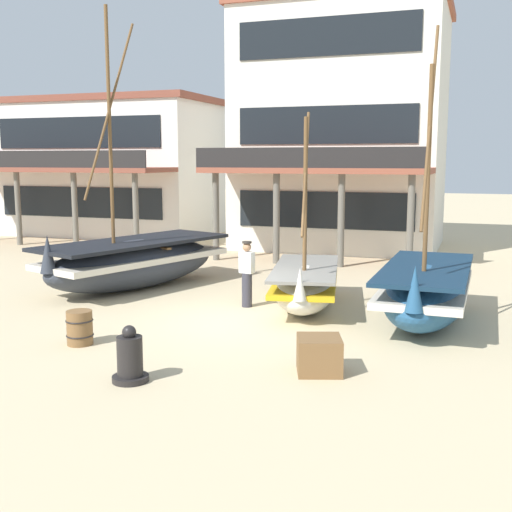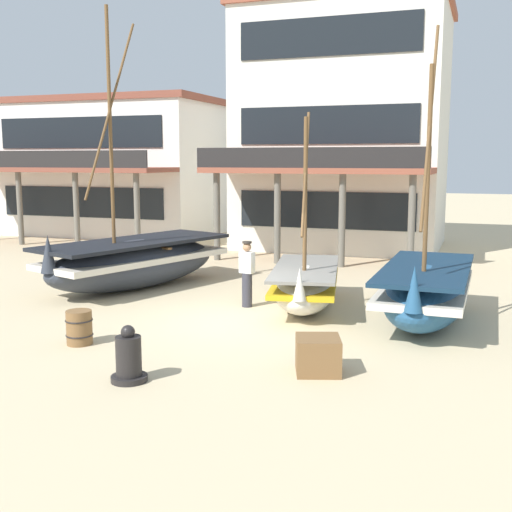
{
  "view_description": "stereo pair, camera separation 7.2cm",
  "coord_description": "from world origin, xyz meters",
  "px_view_note": "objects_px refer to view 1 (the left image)",
  "views": [
    {
      "loc": [
        5.13,
        -13.52,
        3.74
      ],
      "look_at": [
        0.0,
        1.0,
        1.4
      ],
      "focal_mm": 44.91,
      "sensor_mm": 36.0,
      "label": 1
    },
    {
      "loc": [
        5.19,
        -13.49,
        3.74
      ],
      "look_at": [
        0.0,
        1.0,
        1.4
      ],
      "focal_mm": 44.91,
      "sensor_mm": 36.0,
      "label": 2
    }
  ],
  "objects_px": {
    "fishing_boat_centre_large": "(134,262)",
    "harbor_building_annex": "(109,167)",
    "fishing_boat_far_right": "(426,292)",
    "fisherman_by_hull": "(247,275)",
    "cargo_crate": "(319,355)",
    "fishing_boat_near_left": "(305,285)",
    "harbor_building_main": "(342,129)",
    "capstan_winch": "(130,359)",
    "wooden_barrel": "(80,328)"
  },
  "relations": [
    {
      "from": "capstan_winch",
      "to": "cargo_crate",
      "type": "height_order",
      "value": "capstan_winch"
    },
    {
      "from": "fishing_boat_near_left",
      "to": "cargo_crate",
      "type": "height_order",
      "value": "fishing_boat_near_left"
    },
    {
      "from": "fishing_boat_centre_large",
      "to": "cargo_crate",
      "type": "height_order",
      "value": "fishing_boat_centre_large"
    },
    {
      "from": "fishing_boat_near_left",
      "to": "wooden_barrel",
      "type": "bearing_deg",
      "value": -126.67
    },
    {
      "from": "fishing_boat_centre_large",
      "to": "wooden_barrel",
      "type": "bearing_deg",
      "value": -70.85
    },
    {
      "from": "cargo_crate",
      "to": "fishing_boat_centre_large",
      "type": "bearing_deg",
      "value": 141.44
    },
    {
      "from": "fishing_boat_far_right",
      "to": "wooden_barrel",
      "type": "bearing_deg",
      "value": -147.27
    },
    {
      "from": "fishing_boat_near_left",
      "to": "cargo_crate",
      "type": "bearing_deg",
      "value": -72.1
    },
    {
      "from": "fishing_boat_far_right",
      "to": "harbor_building_annex",
      "type": "xyz_separation_m",
      "value": [
        -16.53,
        13.08,
        2.61
      ]
    },
    {
      "from": "harbor_building_main",
      "to": "cargo_crate",
      "type": "bearing_deg",
      "value": -79.21
    },
    {
      "from": "fishing_boat_near_left",
      "to": "fishing_boat_far_right",
      "type": "distance_m",
      "value": 3.04
    },
    {
      "from": "fishing_boat_near_left",
      "to": "wooden_barrel",
      "type": "xyz_separation_m",
      "value": [
        -3.48,
        -4.67,
        -0.24
      ]
    },
    {
      "from": "cargo_crate",
      "to": "harbor_building_annex",
      "type": "height_order",
      "value": "harbor_building_annex"
    },
    {
      "from": "fishing_boat_near_left",
      "to": "harbor_building_main",
      "type": "bearing_deg",
      "value": 97.85
    },
    {
      "from": "harbor_building_main",
      "to": "wooden_barrel",
      "type": "bearing_deg",
      "value": -96.31
    },
    {
      "from": "fishing_boat_centre_large",
      "to": "harbor_building_annex",
      "type": "xyz_separation_m",
      "value": [
        -8.18,
        11.81,
        2.56
      ]
    },
    {
      "from": "fisherman_by_hull",
      "to": "wooden_barrel",
      "type": "height_order",
      "value": "fisherman_by_hull"
    },
    {
      "from": "wooden_barrel",
      "to": "harbor_building_annex",
      "type": "height_order",
      "value": "harbor_building_annex"
    },
    {
      "from": "fishing_boat_far_right",
      "to": "fisherman_by_hull",
      "type": "bearing_deg",
      "value": 178.33
    },
    {
      "from": "fishing_boat_near_left",
      "to": "harbor_building_annex",
      "type": "relative_size",
      "value": 0.46
    },
    {
      "from": "cargo_crate",
      "to": "harbor_building_annex",
      "type": "distance_m",
      "value": 23.15
    },
    {
      "from": "capstan_winch",
      "to": "harbor_building_main",
      "type": "height_order",
      "value": "harbor_building_main"
    },
    {
      "from": "wooden_barrel",
      "to": "capstan_winch",
      "type": "bearing_deg",
      "value": -37.0
    },
    {
      "from": "harbor_building_annex",
      "to": "fishing_boat_near_left",
      "type": "bearing_deg",
      "value": -42.86
    },
    {
      "from": "fishing_boat_near_left",
      "to": "fisherman_by_hull",
      "type": "xyz_separation_m",
      "value": [
        -1.43,
        -0.39,
        0.24
      ]
    },
    {
      "from": "fishing_boat_near_left",
      "to": "harbor_building_main",
      "type": "xyz_separation_m",
      "value": [
        -1.64,
        11.92,
        4.4
      ]
    },
    {
      "from": "harbor_building_annex",
      "to": "fisherman_by_hull",
      "type": "bearing_deg",
      "value": -46.93
    },
    {
      "from": "fishing_boat_near_left",
      "to": "fishing_boat_centre_large",
      "type": "height_order",
      "value": "fishing_boat_centre_large"
    },
    {
      "from": "fishing_boat_centre_large",
      "to": "capstan_winch",
      "type": "distance_m",
      "value": 8.07
    },
    {
      "from": "cargo_crate",
      "to": "fisherman_by_hull",
      "type": "bearing_deg",
      "value": 124.25
    },
    {
      "from": "fishing_boat_centre_large",
      "to": "fishing_boat_far_right",
      "type": "distance_m",
      "value": 8.45
    },
    {
      "from": "fishing_boat_far_right",
      "to": "fisherman_by_hull",
      "type": "xyz_separation_m",
      "value": [
        -4.42,
        0.13,
        0.11
      ]
    },
    {
      "from": "fishing_boat_centre_large",
      "to": "harbor_building_main",
      "type": "height_order",
      "value": "harbor_building_main"
    },
    {
      "from": "wooden_barrel",
      "to": "harbor_building_main",
      "type": "relative_size",
      "value": 0.07
    },
    {
      "from": "cargo_crate",
      "to": "fishing_boat_far_right",
      "type": "bearing_deg",
      "value": 70.96
    },
    {
      "from": "cargo_crate",
      "to": "harbor_building_main",
      "type": "xyz_separation_m",
      "value": [
        -3.17,
        16.66,
        4.67
      ]
    },
    {
      "from": "harbor_building_main",
      "to": "harbor_building_annex",
      "type": "distance_m",
      "value": 12.03
    },
    {
      "from": "harbor_building_annex",
      "to": "harbor_building_main",
      "type": "bearing_deg",
      "value": -3.12
    },
    {
      "from": "fishing_boat_centre_large",
      "to": "wooden_barrel",
      "type": "relative_size",
      "value": 11.14
    },
    {
      "from": "fishing_boat_far_right",
      "to": "fisherman_by_hull",
      "type": "height_order",
      "value": "fishing_boat_far_right"
    },
    {
      "from": "capstan_winch",
      "to": "fishing_boat_centre_large",
      "type": "bearing_deg",
      "value": 119.6
    },
    {
      "from": "cargo_crate",
      "to": "harbor_building_annex",
      "type": "bearing_deg",
      "value": 131.06
    },
    {
      "from": "capstan_winch",
      "to": "cargo_crate",
      "type": "xyz_separation_m",
      "value": [
        2.91,
        1.51,
        -0.07
      ]
    },
    {
      "from": "fisherman_by_hull",
      "to": "wooden_barrel",
      "type": "xyz_separation_m",
      "value": [
        -2.04,
        -4.28,
        -0.48
      ]
    },
    {
      "from": "fishing_boat_far_right",
      "to": "harbor_building_annex",
      "type": "bearing_deg",
      "value": 141.65
    },
    {
      "from": "fishing_boat_far_right",
      "to": "harbor_building_annex",
      "type": "distance_m",
      "value": 21.24
    },
    {
      "from": "fishing_boat_centre_large",
      "to": "cargo_crate",
      "type": "distance_m",
      "value": 8.83
    },
    {
      "from": "fishing_boat_centre_large",
      "to": "cargo_crate",
      "type": "relative_size",
      "value": 10.16
    },
    {
      "from": "fishing_boat_centre_large",
      "to": "harbor_building_annex",
      "type": "relative_size",
      "value": 0.73
    },
    {
      "from": "capstan_winch",
      "to": "harbor_building_main",
      "type": "distance_m",
      "value": 18.75
    }
  ]
}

